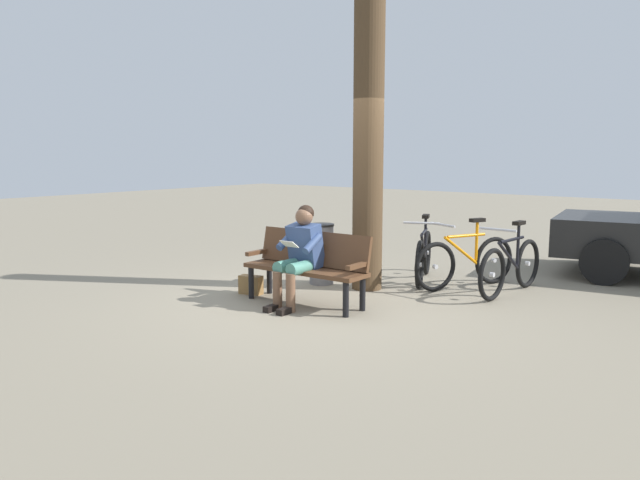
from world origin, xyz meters
TOP-DOWN VIEW (x-y plane):
  - ground_plane at (0.00, 0.00)m, footprint 40.00×40.00m
  - bench at (0.06, 0.11)m, footprint 1.61×0.51m
  - person_reading at (0.06, 0.28)m, footprint 0.50×0.77m
  - handbag at (0.95, 0.21)m, footprint 0.32×0.20m
  - tree_trunk at (-0.05, -0.98)m, footprint 0.40×0.40m
  - litter_bin at (0.61, -0.84)m, footprint 0.35×0.35m
  - bicycle_black at (-1.69, -1.87)m, footprint 0.48×1.68m
  - bicycle_silver at (-1.06, -1.86)m, footprint 0.76×1.56m
  - bicycle_purple at (-0.43, -1.86)m, footprint 0.74×1.57m

SIDE VIEW (x-z plane):
  - ground_plane at x=0.00m, z-range 0.00..0.00m
  - handbag at x=0.95m, z-range 0.00..0.24m
  - bicycle_black at x=-1.69m, z-range -0.11..0.83m
  - bicycle_silver at x=-1.06m, z-range -0.11..0.83m
  - bicycle_purple at x=-0.43m, z-range -0.11..0.83m
  - litter_bin at x=0.61m, z-range 0.00..0.84m
  - bench at x=0.06m, z-range 0.07..0.94m
  - person_reading at x=0.06m, z-range 0.06..1.27m
  - tree_trunk at x=-0.05m, z-range 0.00..3.89m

